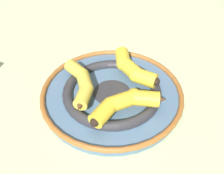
{
  "coord_description": "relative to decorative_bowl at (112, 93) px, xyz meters",
  "views": [
    {
      "loc": [
        0.1,
        -0.43,
        0.48
      ],
      "look_at": [
        -0.03,
        0.03,
        0.04
      ],
      "focal_mm": 42.0,
      "sensor_mm": 36.0,
      "label": 1
    }
  ],
  "objects": [
    {
      "name": "banana_c",
      "position": [
        0.03,
        0.07,
        0.04
      ],
      "size": [
        0.14,
        0.14,
        0.04
      ],
      "rotation": [
        0.0,
        0.0,
        -0.72
      ],
      "color": "yellow",
      "rests_on": "decorative_bowl"
    },
    {
      "name": "decorative_bowl",
      "position": [
        0.0,
        0.0,
        0.0
      ],
      "size": [
        0.36,
        0.36,
        0.04
      ],
      "color": "slate",
      "rests_on": "ground_plane"
    },
    {
      "name": "banana_b",
      "position": [
        -0.07,
        -0.02,
        0.04
      ],
      "size": [
        0.11,
        0.16,
        0.03
      ],
      "rotation": [
        0.0,
        0.0,
        2.12
      ],
      "color": "gold",
      "rests_on": "decorative_bowl"
    },
    {
      "name": "ground_plane",
      "position": [
        0.03,
        -0.03,
        -0.02
      ],
      "size": [
        2.8,
        2.8,
        0.0
      ],
      "primitive_type": "plane",
      "color": "#B2C693"
    },
    {
      "name": "banana_a",
      "position": [
        0.05,
        -0.06,
        0.04
      ],
      "size": [
        0.16,
        0.13,
        0.04
      ],
      "rotation": [
        0.0,
        0.0,
        3.86
      ],
      "color": "gold",
      "rests_on": "decorative_bowl"
    }
  ]
}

